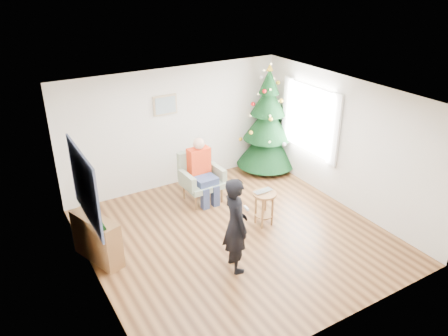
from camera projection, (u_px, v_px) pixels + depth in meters
floor at (236, 236)px, 7.95m from camera, size 5.00×5.00×0.00m
ceiling at (238, 97)px, 6.83m from camera, size 5.00×5.00×0.00m
wall_back at (175, 128)px, 9.33m from camera, size 5.00×0.00×5.00m
wall_front at (344, 246)px, 5.45m from camera, size 5.00×0.00×5.00m
wall_left at (89, 211)px, 6.23m from camera, size 0.00×5.00×5.00m
wall_right at (345, 143)px, 8.54m from camera, size 0.00×5.00×5.00m
window_panel at (311, 119)px, 9.22m from camera, size 0.04×1.30×1.40m
curtains at (309, 120)px, 9.21m from camera, size 0.05×1.75×1.50m
christmas_tree at (267, 124)px, 10.07m from camera, size 1.39×1.39×2.51m
stool at (264, 208)px, 8.16m from camera, size 0.44×0.44×0.67m
laptop at (265, 192)px, 8.02m from camera, size 0.38×0.25×0.03m
armchair at (201, 183)px, 9.02m from camera, size 0.83×0.76×1.03m
seated_person at (202, 170)px, 8.84m from camera, size 0.46×0.66×1.35m
standing_man at (236, 225)px, 6.79m from camera, size 0.46×0.64×1.61m
game_controller at (246, 208)px, 6.73m from camera, size 0.05×0.13×0.04m
console at (97, 239)px, 7.17m from camera, size 0.61×1.04×0.80m
garland at (94, 217)px, 6.99m from camera, size 0.14×0.90×0.14m
tapestry at (84, 186)px, 6.38m from camera, size 0.03×1.50×1.15m
framed_picture at (165, 105)px, 8.97m from camera, size 0.52×0.05×0.42m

